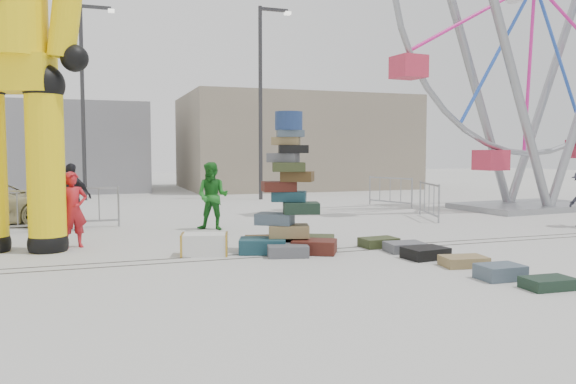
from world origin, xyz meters
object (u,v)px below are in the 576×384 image
object	(u,v)px
crash_test_dummy	(12,46)
ferris_wheel	(534,12)
barricade_wheel_front	(429,201)
pedestrian_red	(73,210)
lamp_post_left	(85,91)
barricade_dummy_c	(79,207)
pedestrian_green	(213,196)
lamp_post_right	(263,92)
barricade_dummy_b	(17,211)
steamer_trunk	(205,245)
pedestrian_black	(72,197)
barricade_wheel_back	(390,192)
suitcase_tower	(288,213)

from	to	relation	value
crash_test_dummy	ferris_wheel	bearing A→B (deg)	28.18
barricade_wheel_front	pedestrian_red	size ratio (longest dim) A/B	1.24
lamp_post_left	barricade_dummy_c	bearing A→B (deg)	-90.86
pedestrian_green	lamp_post_right	bearing A→B (deg)	95.07
barricade_dummy_b	ferris_wheel	bearing A→B (deg)	-2.96
ferris_wheel	barricade_dummy_c	size ratio (longest dim) A/B	6.90
barricade_wheel_front	lamp_post_left	bearing A→B (deg)	61.36
steamer_trunk	barricade_dummy_c	size ratio (longest dim) A/B	0.45
steamer_trunk	pedestrian_green	distance (m)	3.61
barricade_wheel_front	pedestrian_red	xyz separation A→B (m)	(-9.95, -1.87, 0.26)
crash_test_dummy	barricade_dummy_c	size ratio (longest dim) A/B	3.91
pedestrian_red	pedestrian_green	distance (m)	3.71
barricade_dummy_c	pedestrian_black	size ratio (longest dim) A/B	1.16
steamer_trunk	barricade_wheel_back	distance (m)	11.08
lamp_post_right	ferris_wheel	size ratio (longest dim) A/B	0.58
crash_test_dummy	barricade_dummy_b	size ratio (longest dim) A/B	3.91
lamp_post_right	ferris_wheel	xyz separation A→B (m)	(7.67, -6.89, 2.31)
ferris_wheel	barricade_dummy_c	distance (m)	16.06
barricade_dummy_b	pedestrian_red	distance (m)	3.02
lamp_post_right	barricade_wheel_back	world-z (taller)	lamp_post_right
crash_test_dummy	pedestrian_red	bearing A→B (deg)	24.26
barricade_wheel_back	pedestrian_red	bearing A→B (deg)	-82.46
barricade_wheel_back	barricade_wheel_front	bearing A→B (deg)	-31.73
lamp_post_right	lamp_post_left	bearing A→B (deg)	164.05
barricade_wheel_back	barricade_dummy_c	bearing A→B (deg)	-97.20
suitcase_tower	pedestrian_green	xyz separation A→B (m)	(-0.83, 3.57, 0.09)
suitcase_tower	pedestrian_red	world-z (taller)	suitcase_tower
barricade_dummy_c	steamer_trunk	bearing A→B (deg)	-63.69
lamp_post_right	barricade_dummy_c	bearing A→B (deg)	-136.01
ferris_wheel	pedestrian_black	xyz separation A→B (m)	(-14.96, -0.37, -5.93)
pedestrian_black	lamp_post_left	bearing A→B (deg)	-67.18
barricade_dummy_c	pedestrian_green	bearing A→B (deg)	-24.28
lamp_post_right	pedestrian_red	bearing A→B (deg)	-125.55
suitcase_tower	pedestrian_green	bearing A→B (deg)	124.79
barricade_wheel_front	pedestrian_green	xyz separation A→B (m)	(-6.63, -0.20, 0.33)
barricade_wheel_front	pedestrian_black	size ratio (longest dim) A/B	1.16
pedestrian_black	ferris_wheel	bearing A→B (deg)	-153.95
barricade_wheel_front	barricade_wheel_back	world-z (taller)	same
suitcase_tower	steamer_trunk	bearing A→B (deg)	-162.64
barricade_wheel_back	pedestrian_green	distance (m)	8.38
ferris_wheel	suitcase_tower	bearing A→B (deg)	-159.78
lamp_post_left	pedestrian_black	world-z (taller)	lamp_post_left
barricade_wheel_back	pedestrian_black	bearing A→B (deg)	-95.49
barricade_dummy_b	barricade_wheel_front	bearing A→B (deg)	-8.74
suitcase_tower	barricade_wheel_back	bearing A→B (deg)	70.41
ferris_wheel	pedestrian_red	distance (m)	16.32
lamp_post_right	crash_test_dummy	distance (m)	13.10
crash_test_dummy	pedestrian_black	xyz separation A→B (m)	(0.93, 2.93, -3.25)
crash_test_dummy	barricade_dummy_b	distance (m)	4.56
pedestrian_green	steamer_trunk	bearing A→B (deg)	-74.38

